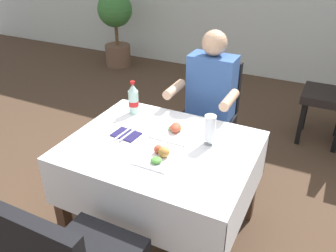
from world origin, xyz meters
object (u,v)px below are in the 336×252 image
cola_bottle_primary (133,100)px  napkin_cutlery_set (126,134)px  chair_far_diner_seat (208,113)px  plate_near_camera (158,156)px  main_dining_table (161,166)px  beer_glass_left (210,130)px  potted_plant_corner (116,22)px  seated_diner_far (208,102)px  plate_far_diner (175,130)px

cola_bottle_primary → napkin_cutlery_set: (0.12, -0.29, -0.10)m
chair_far_diner_seat → plate_near_camera: (0.06, -1.00, 0.19)m
main_dining_table → beer_glass_left: (0.27, 0.13, 0.27)m
main_dining_table → chair_far_diner_seat: chair_far_diner_seat is taller
main_dining_table → potted_plant_corner: bearing=128.3°
potted_plant_corner → main_dining_table: bearing=-51.7°
napkin_cutlery_set → potted_plant_corner: bearing=125.0°
main_dining_table → plate_near_camera: size_ratio=5.20×
napkin_cutlery_set → potted_plant_corner: (-1.98, 2.83, -0.06)m
cola_bottle_primary → potted_plant_corner: potted_plant_corner is taller
seated_diner_far → potted_plant_corner: seated_diner_far is taller
seated_diner_far → cola_bottle_primary: seated_diner_far is taller
cola_bottle_primary → seated_diner_far: bearing=47.6°
cola_bottle_primary → napkin_cutlery_set: cola_bottle_primary is taller
plate_far_diner → napkin_cutlery_set: plate_far_diner is taller
beer_glass_left → cola_bottle_primary: bearing=165.7°
chair_far_diner_seat → potted_plant_corner: 2.99m
seated_diner_far → cola_bottle_primary: 0.62m
plate_near_camera → plate_far_diner: 0.32m
plate_near_camera → main_dining_table: bearing=112.4°
beer_glass_left → napkin_cutlery_set: beer_glass_left is taller
cola_bottle_primary → napkin_cutlery_set: size_ratio=1.27×
chair_far_diner_seat → cola_bottle_primary: (-0.37, -0.56, 0.28)m
plate_far_diner → potted_plant_corner: bearing=130.2°
chair_far_diner_seat → seated_diner_far: size_ratio=0.77×
main_dining_table → napkin_cutlery_set: (-0.25, 0.00, 0.17)m
main_dining_table → potted_plant_corner: potted_plant_corner is taller
chair_far_diner_seat → potted_plant_corner: potted_plant_corner is taller
plate_far_diner → napkin_cutlery_set: (-0.27, -0.17, -0.02)m
chair_far_diner_seat → beer_glass_left: chair_far_diner_seat is taller
plate_near_camera → beer_glass_left: bearing=53.3°
main_dining_table → chair_far_diner_seat: (-0.00, 0.85, -0.01)m
seated_diner_far → potted_plant_corner: (-2.27, 2.09, -0.04)m
chair_far_diner_seat → plate_near_camera: size_ratio=4.39×
beer_glass_left → chair_far_diner_seat: bearing=110.4°
plate_near_camera → potted_plant_corner: 3.76m
potted_plant_corner → napkin_cutlery_set: bearing=-55.0°
plate_near_camera → napkin_cutlery_set: (-0.31, 0.15, -0.02)m
seated_diner_far → napkin_cutlery_set: seated_diner_far is taller
seated_diner_far → plate_near_camera: size_ratio=5.70×
plate_near_camera → napkin_cutlery_set: plate_near_camera is taller
cola_bottle_primary → napkin_cutlery_set: 0.33m
plate_far_diner → napkin_cutlery_set: 0.32m
chair_far_diner_seat → napkin_cutlery_set: size_ratio=5.02×
seated_diner_far → beer_glass_left: size_ratio=6.33×
chair_far_diner_seat → beer_glass_left: bearing=-69.6°
beer_glass_left → main_dining_table: bearing=-153.6°
beer_glass_left → potted_plant_corner: size_ratio=0.18×
seated_diner_far → chair_far_diner_seat: bearing=108.5°
chair_far_diner_seat → napkin_cutlery_set: (-0.25, -0.85, 0.18)m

